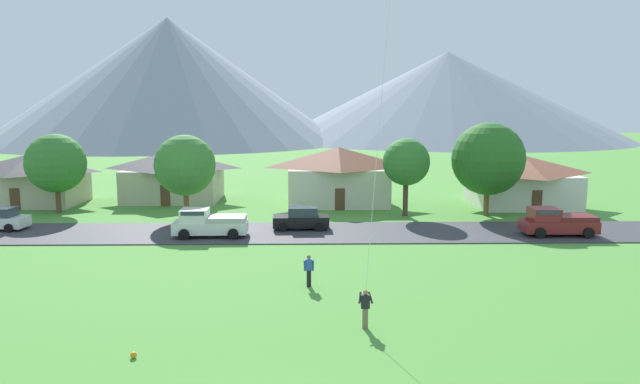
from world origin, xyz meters
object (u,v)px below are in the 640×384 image
house_left_center (173,175)px  house_rightmost (31,178)px  tree_left_of_center (56,163)px  soccer_ball (133,355)px  pickup_truck_maroon_west_side (557,222)px  watcher_person (309,270)px  tree_right_of_center (406,162)px  pickup_truck_white_east_side (209,223)px  house_leftmost (338,175)px  tree_near_left (185,165)px  tree_center (488,159)px  parked_car_black_mid_west (302,219)px  house_right_center (521,179)px

house_left_center → house_rightmost: (-13.06, -2.20, -0.07)m
tree_left_of_center → soccer_ball: tree_left_of_center is taller
pickup_truck_maroon_west_side → watcher_person: pickup_truck_maroon_west_side is taller
house_left_center → tree_right_of_center: size_ratio=1.47×
pickup_truck_white_east_side → watcher_person: bearing=-57.9°
house_rightmost → house_leftmost: bearing=-1.5°
house_leftmost → tree_near_left: 14.79m
tree_right_of_center → pickup_truck_white_east_side: size_ratio=1.27×
house_left_center → watcher_person: bearing=-64.2°
soccer_ball → tree_right_of_center: bearing=62.1°
tree_left_of_center → tree_center: tree_center is taller
house_rightmost → pickup_truck_white_east_side: house_rightmost is taller
house_rightmost → parked_car_black_mid_west: (26.07, -12.09, -1.64)m
house_left_center → tree_center: bearing=-16.9°
house_leftmost → pickup_truck_maroon_west_side: size_ratio=1.93×
house_leftmost → house_right_center: 17.34m
pickup_truck_maroon_west_side → tree_left_of_center: bearing=166.0°
tree_near_left → tree_center: (25.42, 1.13, 0.38)m
tree_near_left → soccer_ball: (3.76, -26.69, -4.38)m
pickup_truck_white_east_side → tree_near_left: bearing=114.0°
house_left_center → tree_center: size_ratio=1.22×
house_leftmost → house_rightmost: size_ratio=1.03×
house_leftmost → watcher_person: (-2.76, -25.19, -1.98)m
tree_right_of_center → parked_car_black_mid_west: tree_right_of_center is taller
house_rightmost → tree_right_of_center: tree_right_of_center is taller
house_left_center → tree_center: 30.18m
house_left_center → house_right_center: (33.68, -3.59, -0.10)m
house_leftmost → house_left_center: 16.63m
house_left_center → watcher_person: 31.32m
house_right_center → parked_car_black_mid_west: house_right_center is taller
tree_near_left → house_left_center: bearing=108.9°
house_left_center → tree_right_of_center: (21.81, -8.77, 2.04)m
house_rightmost → soccer_ball: size_ratio=40.78×
house_left_center → pickup_truck_maroon_west_side: (31.42, -16.76, -1.51)m
house_left_center → tree_left_of_center: 11.07m
tree_right_of_center → house_right_center: bearing=23.6°
tree_near_left → pickup_truck_white_east_side: 8.25m
parked_car_black_mid_west → pickup_truck_maroon_west_side: 18.58m
parked_car_black_mid_west → soccer_ball: 23.03m
house_right_center → tree_left_of_center: size_ratio=1.38×
pickup_truck_maroon_west_side → house_rightmost: bearing=161.9°
tree_left_of_center → soccer_ball: bearing=-62.2°
tree_center → pickup_truck_maroon_west_side: (2.62, -8.03, -3.82)m
house_leftmost → pickup_truck_white_east_side: bearing=-125.9°
house_right_center → tree_center: (-4.89, -5.14, 2.41)m
tree_center → soccer_ball: size_ratio=33.20×
house_rightmost → parked_car_black_mid_west: size_ratio=2.31×
tree_right_of_center → tree_left_of_center: bearing=176.3°
tree_right_of_center → watcher_person: (-8.22, -19.39, -3.74)m
house_leftmost → tree_left_of_center: 25.22m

